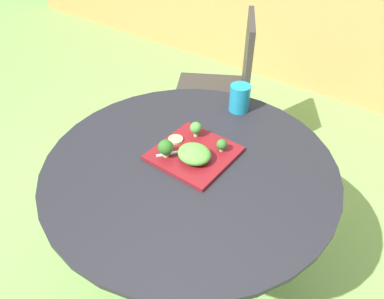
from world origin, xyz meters
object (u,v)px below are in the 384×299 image
(patio_chair, at_px, (227,80))
(salad_plate, at_px, (194,153))
(fork, at_px, (182,151))
(drinking_glass, at_px, (239,99))

(patio_chair, distance_m, salad_plate, 0.97)
(patio_chair, height_order, fork, patio_chair)
(salad_plate, relative_size, drinking_glass, 2.33)
(drinking_glass, distance_m, fork, 0.38)
(salad_plate, height_order, drinking_glass, drinking_glass)
(patio_chair, xyz_separation_m, drinking_glass, (0.37, -0.51, 0.25))
(salad_plate, bearing_deg, patio_chair, 114.85)
(drinking_glass, relative_size, fork, 0.85)
(patio_chair, relative_size, salad_plate, 3.39)
(patio_chair, bearing_deg, fork, -67.69)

